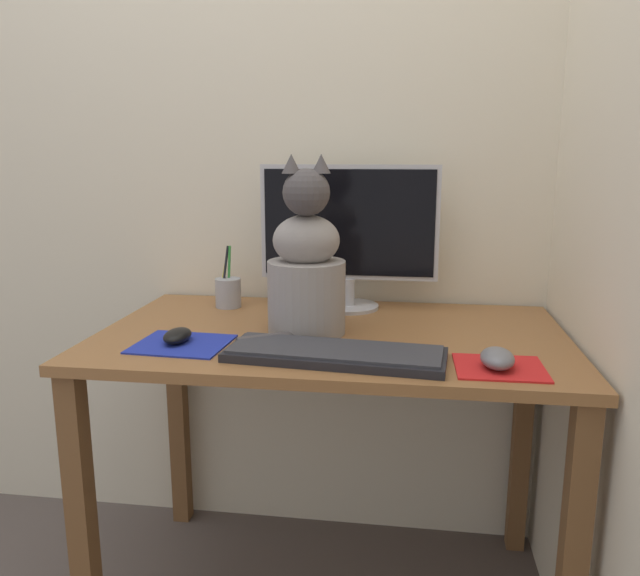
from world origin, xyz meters
The scene contains 11 objects.
wall_back centered at (0.00, 0.37, 1.25)m, with size 7.00×0.04×2.50m.
wall_side_right centered at (0.59, 0.00, 1.25)m, with size 0.04×7.00×2.50m.
desk centered at (0.00, 0.00, 0.62)m, with size 1.12×0.67×0.74m.
monitor centered at (0.02, 0.24, 0.96)m, with size 0.49×0.17×0.40m.
keyboard centered at (0.03, -0.21, 0.75)m, with size 0.48×0.20×0.02m.
mousepad_left centered at (-0.32, -0.16, 0.74)m, with size 0.22×0.19×0.00m.
mousepad_right centered at (0.37, -0.22, 0.74)m, with size 0.18×0.16×0.00m.
computer_mouse_left centered at (-0.34, -0.15, 0.76)m, with size 0.06×0.10×0.03m.
computer_mouse_right centered at (0.36, -0.23, 0.76)m, with size 0.07×0.10×0.04m.
cat centered at (-0.06, -0.02, 0.90)m, with size 0.25×0.27×0.42m.
pen_cup centered at (-0.32, 0.21, 0.78)m, with size 0.07×0.07×0.17m.
Camera 1 is at (0.18, -1.45, 1.16)m, focal length 35.00 mm.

